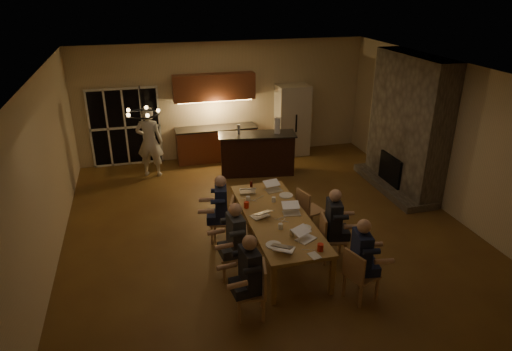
% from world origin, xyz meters
% --- Properties ---
extents(floor, '(9.00, 9.00, 0.00)m').
position_xyz_m(floor, '(0.00, 0.00, 0.00)').
color(floor, brown).
rests_on(floor, ground).
extents(back_wall, '(8.00, 0.04, 3.20)m').
position_xyz_m(back_wall, '(0.00, 4.52, 1.60)').
color(back_wall, tan).
rests_on(back_wall, ground).
extents(left_wall, '(0.04, 9.00, 3.20)m').
position_xyz_m(left_wall, '(-4.02, 0.00, 1.60)').
color(left_wall, tan).
rests_on(left_wall, ground).
extents(right_wall, '(0.04, 9.00, 3.20)m').
position_xyz_m(right_wall, '(4.02, 0.00, 1.60)').
color(right_wall, tan).
rests_on(right_wall, ground).
extents(ceiling, '(8.00, 9.00, 0.04)m').
position_xyz_m(ceiling, '(0.00, 0.00, 3.22)').
color(ceiling, white).
rests_on(ceiling, back_wall).
extents(french_doors, '(1.86, 0.08, 2.10)m').
position_xyz_m(french_doors, '(-2.70, 4.47, 1.05)').
color(french_doors, black).
rests_on(french_doors, ground).
extents(fireplace, '(0.58, 2.50, 3.20)m').
position_xyz_m(fireplace, '(3.70, 1.20, 1.60)').
color(fireplace, '#665E50').
rests_on(fireplace, ground).
extents(kitchenette, '(2.24, 0.68, 2.40)m').
position_xyz_m(kitchenette, '(-0.30, 4.20, 1.20)').
color(kitchenette, brown).
rests_on(kitchenette, ground).
extents(refrigerator, '(0.90, 0.68, 2.00)m').
position_xyz_m(refrigerator, '(1.90, 4.15, 1.00)').
color(refrigerator, beige).
rests_on(refrigerator, ground).
extents(dining_table, '(1.10, 2.96, 0.75)m').
position_xyz_m(dining_table, '(-0.07, -0.77, 0.38)').
color(dining_table, '#AD7945').
rests_on(dining_table, ground).
extents(bar_island, '(2.05, 0.97, 1.08)m').
position_xyz_m(bar_island, '(0.54, 2.94, 0.54)').
color(bar_island, black).
rests_on(bar_island, ground).
extents(chair_left_near, '(0.52, 0.52, 0.89)m').
position_xyz_m(chair_left_near, '(-0.97, -2.35, 0.45)').
color(chair_left_near, tan).
rests_on(chair_left_near, ground).
extents(chair_left_mid, '(0.52, 0.52, 0.89)m').
position_xyz_m(chair_left_mid, '(-1.00, -1.34, 0.45)').
color(chair_left_mid, tan).
rests_on(chair_left_mid, ground).
extents(chair_left_far, '(0.56, 0.56, 0.89)m').
position_xyz_m(chair_left_far, '(-0.97, -0.12, 0.45)').
color(chair_left_far, tan).
rests_on(chair_left_far, ground).
extents(chair_right_near, '(0.56, 0.56, 0.89)m').
position_xyz_m(chair_right_near, '(0.82, -2.39, 0.45)').
color(chair_right_near, tan).
rests_on(chair_right_near, ground).
extents(chair_right_mid, '(0.51, 0.51, 0.89)m').
position_xyz_m(chair_right_mid, '(0.84, -1.26, 0.45)').
color(chair_right_mid, tan).
rests_on(chair_right_mid, ground).
extents(chair_right_far, '(0.54, 0.54, 0.89)m').
position_xyz_m(chair_right_far, '(0.84, -0.14, 0.45)').
color(chair_right_far, tan).
rests_on(chair_right_far, ground).
extents(person_left_near, '(0.66, 0.66, 1.38)m').
position_xyz_m(person_left_near, '(-0.98, -2.33, 0.69)').
color(person_left_near, '#21232A').
rests_on(person_left_near, ground).
extents(person_right_near, '(0.68, 0.68, 1.38)m').
position_xyz_m(person_right_near, '(0.82, -2.32, 0.69)').
color(person_right_near, '#1C2346').
rests_on(person_right_near, ground).
extents(person_left_mid, '(0.65, 0.65, 1.38)m').
position_xyz_m(person_left_mid, '(-0.96, -1.30, 0.69)').
color(person_left_mid, '#3C4047').
rests_on(person_left_mid, ground).
extents(person_right_mid, '(0.71, 0.71, 1.38)m').
position_xyz_m(person_right_mid, '(0.83, -1.23, 0.69)').
color(person_right_mid, '#21232A').
rests_on(person_right_mid, ground).
extents(person_left_far, '(0.69, 0.69, 1.38)m').
position_xyz_m(person_left_far, '(-0.98, -0.13, 0.69)').
color(person_left_far, '#1C2346').
rests_on(person_left_far, ground).
extents(standing_person, '(0.76, 0.61, 1.83)m').
position_xyz_m(standing_person, '(-2.12, 3.52, 0.92)').
color(standing_person, silver).
rests_on(standing_person, ground).
extents(chandelier, '(0.54, 0.54, 0.03)m').
position_xyz_m(chandelier, '(-2.27, -0.51, 2.75)').
color(chandelier, black).
rests_on(chandelier, ceiling).
extents(laptop_a, '(0.42, 0.41, 0.23)m').
position_xyz_m(laptop_a, '(-0.29, -1.85, 0.86)').
color(laptop_a, silver).
rests_on(laptop_a, dining_table).
extents(laptop_b, '(0.42, 0.40, 0.23)m').
position_xyz_m(laptop_b, '(0.15, -1.66, 0.86)').
color(laptop_b, silver).
rests_on(laptop_b, dining_table).
extents(laptop_c, '(0.40, 0.37, 0.23)m').
position_xyz_m(laptop_c, '(-0.38, -0.69, 0.86)').
color(laptop_c, silver).
rests_on(laptop_c, dining_table).
extents(laptop_d, '(0.36, 0.32, 0.23)m').
position_xyz_m(laptop_d, '(0.21, -0.75, 0.86)').
color(laptop_d, silver).
rests_on(laptop_d, dining_table).
extents(laptop_e, '(0.36, 0.32, 0.23)m').
position_xyz_m(laptop_e, '(-0.35, 0.36, 0.86)').
color(laptop_e, silver).
rests_on(laptop_e, dining_table).
extents(laptop_f, '(0.36, 0.33, 0.23)m').
position_xyz_m(laptop_f, '(0.18, 0.28, 0.86)').
color(laptop_f, silver).
rests_on(laptop_f, dining_table).
extents(mug_front, '(0.08, 0.08, 0.10)m').
position_xyz_m(mug_front, '(-0.15, -1.22, 0.80)').
color(mug_front, white).
rests_on(mug_front, dining_table).
extents(mug_mid, '(0.08, 0.08, 0.10)m').
position_xyz_m(mug_mid, '(0.03, -0.20, 0.80)').
color(mug_mid, white).
rests_on(mug_mid, dining_table).
extents(mug_back, '(0.09, 0.09, 0.10)m').
position_xyz_m(mug_back, '(-0.44, -0.04, 0.80)').
color(mug_back, white).
rests_on(mug_back, dining_table).
extents(redcup_near, '(0.10, 0.10, 0.12)m').
position_xyz_m(redcup_near, '(0.25, -2.03, 0.81)').
color(redcup_near, red).
rests_on(redcup_near, dining_table).
extents(redcup_mid, '(0.09, 0.09, 0.12)m').
position_xyz_m(redcup_mid, '(-0.53, -0.31, 0.81)').
color(redcup_mid, red).
rests_on(redcup_mid, dining_table).
extents(can_silver, '(0.07, 0.07, 0.12)m').
position_xyz_m(can_silver, '(-0.04, -1.50, 0.81)').
color(can_silver, '#B2B2B7').
rests_on(can_silver, dining_table).
extents(can_cola, '(0.06, 0.06, 0.12)m').
position_xyz_m(can_cola, '(-0.21, 0.59, 0.81)').
color(can_cola, '#3F0F0C').
rests_on(can_cola, dining_table).
extents(can_right, '(0.07, 0.07, 0.12)m').
position_xyz_m(can_right, '(0.38, -0.53, 0.81)').
color(can_right, '#B2B2B7').
rests_on(can_right, dining_table).
extents(plate_near, '(0.22, 0.22, 0.02)m').
position_xyz_m(plate_near, '(0.27, -1.30, 0.76)').
color(plate_near, white).
rests_on(plate_near, dining_table).
extents(plate_left, '(0.26, 0.26, 0.02)m').
position_xyz_m(plate_left, '(-0.42, -1.70, 0.76)').
color(plate_left, white).
rests_on(plate_left, dining_table).
extents(plate_far, '(0.28, 0.28, 0.02)m').
position_xyz_m(plate_far, '(0.35, -0.01, 0.76)').
color(plate_far, white).
rests_on(plate_far, dining_table).
extents(notepad, '(0.18, 0.23, 0.01)m').
position_xyz_m(notepad, '(0.10, -2.15, 0.76)').
color(notepad, white).
rests_on(notepad, dining_table).
extents(bar_bottle, '(0.07, 0.07, 0.24)m').
position_xyz_m(bar_bottle, '(0.09, 3.08, 1.20)').
color(bar_bottle, '#99999E').
rests_on(bar_bottle, bar_island).
extents(bar_blender, '(0.17, 0.17, 0.40)m').
position_xyz_m(bar_blender, '(1.06, 2.88, 1.28)').
color(bar_blender, silver).
rests_on(bar_blender, bar_island).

